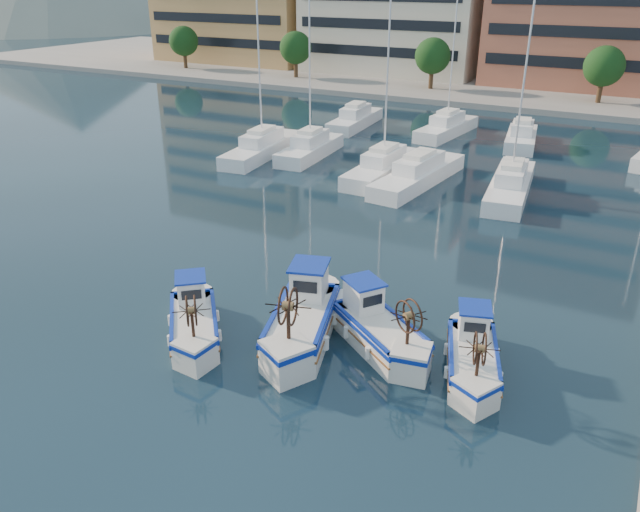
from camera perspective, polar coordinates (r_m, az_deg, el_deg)
The scene contains 7 objects.
ground at distance 23.42m, azimuth -1.64°, elevation -8.20°, with size 300.00×300.00×0.00m, color #1A3244.
hill_west at distance 196.98m, azimuth -22.31°, elevation 19.01°, with size 180.00×180.00×60.00m, color slate.
yacht_marina at distance 47.70m, azimuth 12.01°, elevation 9.17°, with size 36.43×23.70×11.50m.
fishing_boat_a at distance 24.11m, azimuth -11.49°, elevation -5.69°, with size 3.91×4.17×2.63m.
fishing_boat_b at distance 23.47m, azimuth -1.58°, elevation -5.60°, with size 3.48×5.29×3.20m.
fishing_boat_c at distance 23.15m, azimuth 5.26°, elevation -6.48°, with size 4.55×3.95×2.80m.
fishing_boat_d at distance 22.29m, azimuth 13.80°, elevation -8.69°, with size 2.83×4.25×2.57m.
Camera 1 is at (10.05, -16.99, 12.60)m, focal length 35.00 mm.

